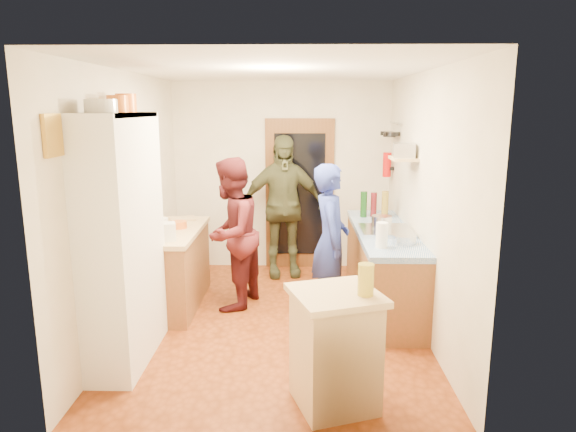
{
  "coord_description": "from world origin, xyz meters",
  "views": [
    {
      "loc": [
        0.24,
        -5.13,
        2.24
      ],
      "look_at": [
        0.13,
        0.15,
        1.12
      ],
      "focal_mm": 32.0,
      "sensor_mm": 36.0,
      "label": 1
    }
  ],
  "objects_px": {
    "right_counter_base": "(382,270)",
    "person_hob": "(334,241)",
    "person_back": "(283,206)",
    "person_left": "(235,233)",
    "island_base": "(335,352)",
    "hutch_body": "(123,240)"
  },
  "relations": [
    {
      "from": "right_counter_base",
      "to": "person_back",
      "type": "distance_m",
      "value": 1.68
    },
    {
      "from": "right_counter_base",
      "to": "person_hob",
      "type": "xyz_separation_m",
      "value": [
        -0.58,
        -0.27,
        0.41
      ]
    },
    {
      "from": "hutch_body",
      "to": "right_counter_base",
      "type": "distance_m",
      "value": 2.9
    },
    {
      "from": "person_left",
      "to": "right_counter_base",
      "type": "bearing_deg",
      "value": 108.71
    },
    {
      "from": "island_base",
      "to": "person_left",
      "type": "bearing_deg",
      "value": 116.28
    },
    {
      "from": "island_base",
      "to": "person_left",
      "type": "height_order",
      "value": "person_left"
    },
    {
      "from": "person_hob",
      "to": "person_back",
      "type": "relative_size",
      "value": 0.88
    },
    {
      "from": "right_counter_base",
      "to": "island_base",
      "type": "distance_m",
      "value": 2.15
    },
    {
      "from": "person_hob",
      "to": "person_back",
      "type": "height_order",
      "value": "person_back"
    },
    {
      "from": "hutch_body",
      "to": "person_left",
      "type": "relative_size",
      "value": 1.29
    },
    {
      "from": "hutch_body",
      "to": "person_back",
      "type": "relative_size",
      "value": 1.16
    },
    {
      "from": "island_base",
      "to": "right_counter_base",
      "type": "bearing_deg",
      "value": 71.48
    },
    {
      "from": "person_left",
      "to": "person_back",
      "type": "bearing_deg",
      "value": 173.16
    },
    {
      "from": "person_hob",
      "to": "right_counter_base",
      "type": "bearing_deg",
      "value": -65.61
    },
    {
      "from": "hutch_body",
      "to": "person_left",
      "type": "height_order",
      "value": "hutch_body"
    },
    {
      "from": "hutch_body",
      "to": "person_hob",
      "type": "distance_m",
      "value": 2.19
    },
    {
      "from": "person_back",
      "to": "person_left",
      "type": "bearing_deg",
      "value": -124.91
    },
    {
      "from": "person_left",
      "to": "island_base",
      "type": "bearing_deg",
      "value": 43.95
    },
    {
      "from": "hutch_body",
      "to": "island_base",
      "type": "height_order",
      "value": "hutch_body"
    },
    {
      "from": "island_base",
      "to": "person_hob",
      "type": "distance_m",
      "value": 1.82
    },
    {
      "from": "right_counter_base",
      "to": "person_hob",
      "type": "relative_size",
      "value": 1.32
    },
    {
      "from": "right_counter_base",
      "to": "person_left",
      "type": "distance_m",
      "value": 1.73
    }
  ]
}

